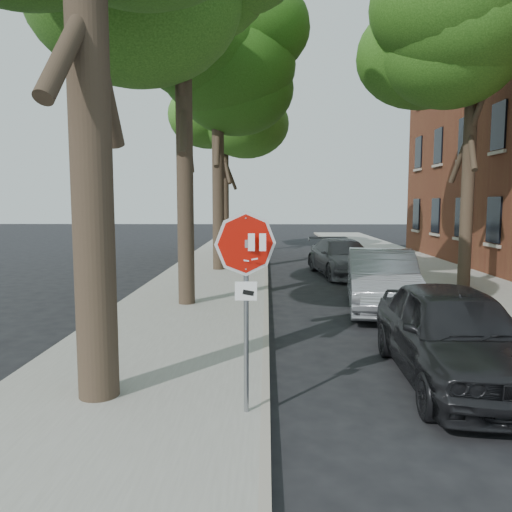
{
  "coord_description": "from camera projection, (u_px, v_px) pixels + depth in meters",
  "views": [
    {
      "loc": [
        -0.44,
        -6.25,
        2.83
      ],
      "look_at": [
        -0.6,
        1.04,
        2.05
      ],
      "focal_mm": 35.0,
      "sensor_mm": 36.0,
      "label": 1
    }
  ],
  "objects": [
    {
      "name": "ground",
      "position": [
        300.0,
        421.0,
        6.5
      ],
      "size": [
        120.0,
        120.0,
        0.0
      ],
      "primitive_type": "plane",
      "color": "black",
      "rests_on": "ground"
    },
    {
      "name": "sidewalk_left",
      "position": [
        211.0,
        278.0,
        18.48
      ],
      "size": [
        4.0,
        55.0,
        0.12
      ],
      "primitive_type": "cube",
      "color": "gray",
      "rests_on": "ground"
    },
    {
      "name": "sidewalk_right",
      "position": [
        442.0,
        278.0,
        18.3
      ],
      "size": [
        4.0,
        55.0,
        0.12
      ],
      "primitive_type": "cube",
      "color": "gray",
      "rests_on": "ground"
    },
    {
      "name": "curb_left",
      "position": [
        266.0,
        278.0,
        18.43
      ],
      "size": [
        0.12,
        55.0,
        0.13
      ],
      "primitive_type": "cube",
      "color": "#9E9384",
      "rests_on": "ground"
    },
    {
      "name": "curb_right",
      "position": [
        386.0,
        278.0,
        18.34
      ],
      "size": [
        0.12,
        55.0,
        0.13
      ],
      "primitive_type": "cube",
      "color": "#9E9384",
      "rests_on": "ground"
    },
    {
      "name": "stop_sign",
      "position": [
        246.0,
        273.0,
        6.28
      ],
      "size": [
        0.76,
        0.34,
        2.61
      ],
      "color": "gray",
      "rests_on": "sidewalk_left"
    },
    {
      "name": "tree_mid_a",
      "position": [
        182.0,
        16.0,
        12.82
      ],
      "size": [
        5.59,
        5.19,
        9.84
      ],
      "color": "black",
      "rests_on": "sidewalk_left"
    },
    {
      "name": "tree_mid_b",
      "position": [
        217.0,
        72.0,
        19.74
      ],
      "size": [
        5.88,
        5.46,
        10.36
      ],
      "color": "black",
      "rests_on": "sidewalk_left"
    },
    {
      "name": "tree_far",
      "position": [
        224.0,
        121.0,
        26.78
      ],
      "size": [
        5.29,
        4.91,
        9.33
      ],
      "color": "black",
      "rests_on": "sidewalk_left"
    },
    {
      "name": "tree_right",
      "position": [
        471.0,
        63.0,
        15.66
      ],
      "size": [
        5.29,
        4.91,
        9.33
      ],
      "color": "black",
      "rests_on": "sidewalk_right"
    },
    {
      "name": "car_a",
      "position": [
        454.0,
        334.0,
        7.86
      ],
      "size": [
        1.97,
        4.6,
        1.55
      ],
      "primitive_type": "imported",
      "rotation": [
        0.0,
        0.0,
        -0.03
      ],
      "color": "black",
      "rests_on": "ground"
    },
    {
      "name": "car_b",
      "position": [
        381.0,
        280.0,
        13.19
      ],
      "size": [
        2.31,
        4.99,
        1.58
      ],
      "primitive_type": "imported",
      "rotation": [
        0.0,
        0.0,
        -0.14
      ],
      "color": "gray",
      "rests_on": "ground"
    },
    {
      "name": "car_c",
      "position": [
        343.0,
        258.0,
        19.35
      ],
      "size": [
        2.63,
        5.11,
        1.42
      ],
      "primitive_type": "imported",
      "rotation": [
        0.0,
        0.0,
        0.14
      ],
      "color": "#454449",
      "rests_on": "ground"
    }
  ]
}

